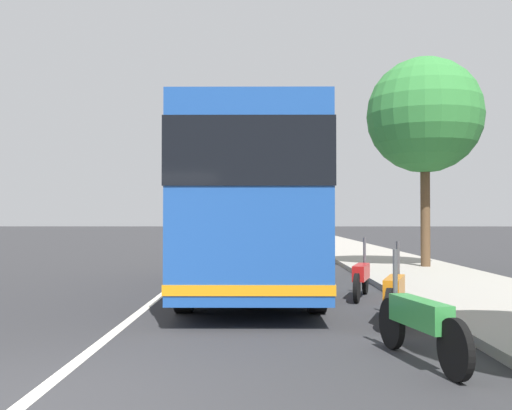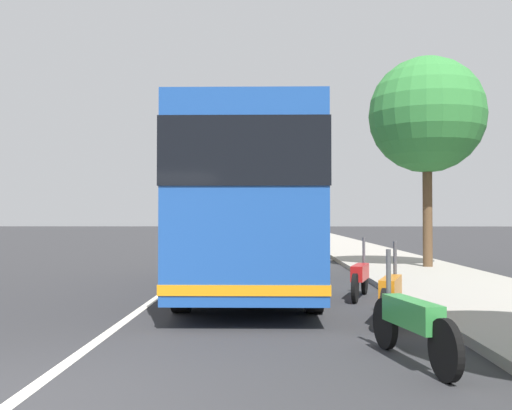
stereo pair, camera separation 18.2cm
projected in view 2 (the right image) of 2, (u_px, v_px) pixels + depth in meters
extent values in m
plane|color=#2D2D30|center=(4.00, 409.00, 5.29)|extent=(220.00, 220.00, 0.00)
cube|color=#9E998E|center=(443.00, 282.00, 15.16)|extent=(110.00, 3.60, 0.14)
cube|color=silver|center=(176.00, 284.00, 15.29)|extent=(110.00, 0.16, 0.01)
cube|color=#1E4C9E|center=(252.00, 204.00, 13.95)|extent=(10.08, 2.54, 3.25)
cube|color=black|center=(252.00, 175.00, 13.96)|extent=(10.12, 2.58, 1.04)
cube|color=orange|center=(252.00, 264.00, 13.92)|extent=(10.11, 2.57, 0.16)
cylinder|color=black|center=(214.00, 259.00, 17.16)|extent=(1.00, 0.30, 1.00)
cylinder|color=black|center=(297.00, 259.00, 17.12)|extent=(1.00, 0.30, 1.00)
cylinder|color=black|center=(182.00, 284.00, 10.72)|extent=(1.00, 0.30, 1.00)
cylinder|color=black|center=(314.00, 284.00, 10.67)|extent=(1.00, 0.30, 1.00)
cylinder|color=black|center=(385.00, 324.00, 7.71)|extent=(0.65, 0.21, 0.64)
cylinder|color=black|center=(446.00, 350.00, 6.17)|extent=(0.65, 0.21, 0.64)
cube|color=#338C3F|center=(412.00, 313.00, 6.95)|extent=(1.20, 0.47, 0.31)
cylinder|color=#4C4C51|center=(389.00, 277.00, 7.61)|extent=(0.06, 0.06, 0.70)
cylinder|color=black|center=(396.00, 297.00, 10.33)|extent=(0.63, 0.27, 0.64)
cylinder|color=black|center=(385.00, 310.00, 8.89)|extent=(0.63, 0.27, 0.64)
cube|color=orange|center=(391.00, 287.00, 9.61)|extent=(1.16, 0.58, 0.31)
cylinder|color=#4C4C51|center=(395.00, 262.00, 10.23)|extent=(0.06, 0.06, 0.70)
cylinder|color=black|center=(365.00, 281.00, 13.22)|extent=(0.58, 0.24, 0.58)
cylinder|color=black|center=(355.00, 288.00, 11.84)|extent=(0.58, 0.24, 0.58)
cube|color=red|center=(360.00, 272.00, 12.53)|extent=(1.11, 0.54, 0.31)
cylinder|color=#4C4C51|center=(364.00, 254.00, 13.13)|extent=(0.06, 0.06, 0.70)
cube|color=gold|center=(261.00, 246.00, 24.65)|extent=(4.52, 2.12, 0.70)
cube|color=black|center=(261.00, 230.00, 24.64)|extent=(2.26, 1.81, 0.60)
cylinder|color=black|center=(240.00, 249.00, 26.06)|extent=(0.65, 0.26, 0.64)
cylinder|color=black|center=(278.00, 249.00, 26.14)|extent=(0.65, 0.26, 0.64)
cylinder|color=black|center=(241.00, 253.00, 23.15)|extent=(0.65, 0.26, 0.64)
cylinder|color=black|center=(285.00, 253.00, 23.24)|extent=(0.65, 0.26, 0.64)
cube|color=#2D7238|center=(264.00, 240.00, 30.42)|extent=(4.46, 2.00, 0.73)
cube|color=black|center=(264.00, 227.00, 30.32)|extent=(2.34, 1.76, 0.53)
cylinder|color=black|center=(250.00, 243.00, 31.91)|extent=(0.65, 0.25, 0.64)
cylinder|color=black|center=(281.00, 243.00, 31.80)|extent=(0.65, 0.25, 0.64)
cylinder|color=black|center=(245.00, 246.00, 29.03)|extent=(0.65, 0.25, 0.64)
cylinder|color=black|center=(279.00, 246.00, 28.92)|extent=(0.65, 0.25, 0.64)
cylinder|color=brown|center=(428.00, 210.00, 19.01)|extent=(0.30, 0.30, 3.81)
sphere|color=#337F38|center=(427.00, 115.00, 19.07)|extent=(3.64, 3.64, 3.64)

